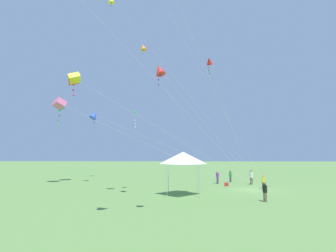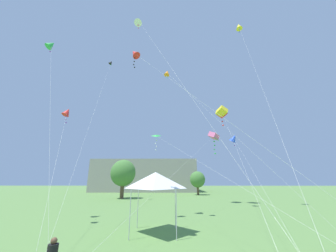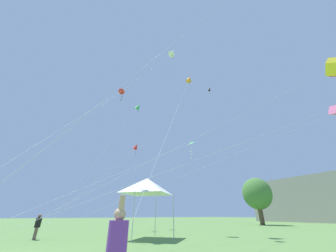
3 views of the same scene
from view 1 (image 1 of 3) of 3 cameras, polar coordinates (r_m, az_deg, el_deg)
The scene contains 16 objects.
ground_plane at distance 31.23m, azimuth 17.89°, elevation -13.05°, with size 220.00×220.00×0.00m, color #5B8442.
festival_tent at distance 25.73m, azimuth 3.28°, elevation -6.95°, with size 3.30×3.30×4.14m.
cooler_box at distance 33.81m, azimuth 12.61°, elevation -12.28°, with size 0.58×0.39×0.41m, color red.
person_white_shirt at distance 36.16m, azimuth 17.67°, elevation -10.47°, with size 0.44×0.44×1.85m.
person_green_shirt at distance 38.49m, azimuth 13.43°, elevation -10.51°, with size 0.38×0.38×1.60m.
person_purple_shirt at distance 36.05m, azimuth 10.72°, elevation -10.77°, with size 0.39×0.39×1.92m.
person_yellow_shirt at distance 31.98m, azimuth 20.04°, elevation -11.21°, with size 0.37×0.37×1.82m.
person_black_shirt at distance 23.85m, azimuth 20.35°, elevation -13.19°, with size 0.37×0.37×1.55m.
kite_yellow_box_0 at distance 39.82m, azimuth -19.73°, elevation 9.68°, with size 6.25×24.86×15.51m.
kite_red_diamond_2 at distance 25.90m, azimuth 9.00°, elevation 13.70°, with size 11.48×6.86×13.23m.
kite_pink_box_3 at distance 38.34m, azimuth -22.55°, elevation 4.41°, with size 12.38×24.76×11.48m.
kite_blue_diamond_5 at distance 38.35m, azimuth -15.70°, elevation 2.29°, with size 6.15×22.62×10.16m.
kite_yellow_diamond_6 at distance 46.37m, azimuth -12.28°, elevation 25.28°, with size 8.12×21.15×28.65m.
kite_red_diamond_7 at distance 18.22m, azimuth -1.83°, elevation 12.07°, with size 5.32×9.34×10.14m.
kite_orange_diamond_8 at distance 29.00m, azimuth -5.37°, elevation 16.62°, with size 9.65×9.65×15.59m.
kite_green_delta_10 at distance 26.06m, azimuth -6.89°, elevation 2.68°, with size 9.37×14.58×8.30m.
Camera 1 is at (-29.90, 8.11, 3.94)m, focal length 28.00 mm.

